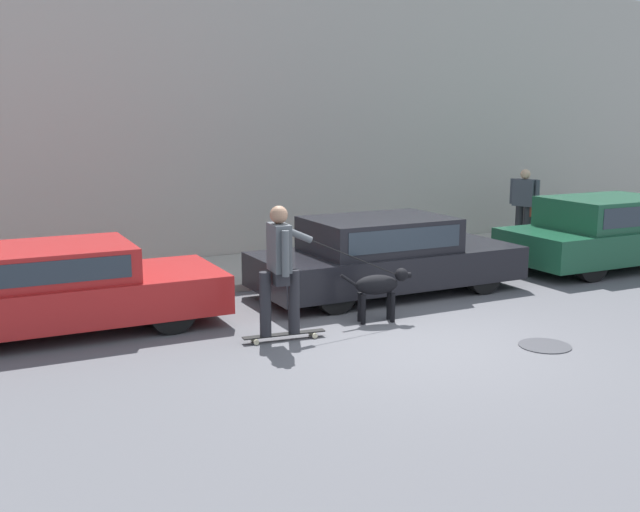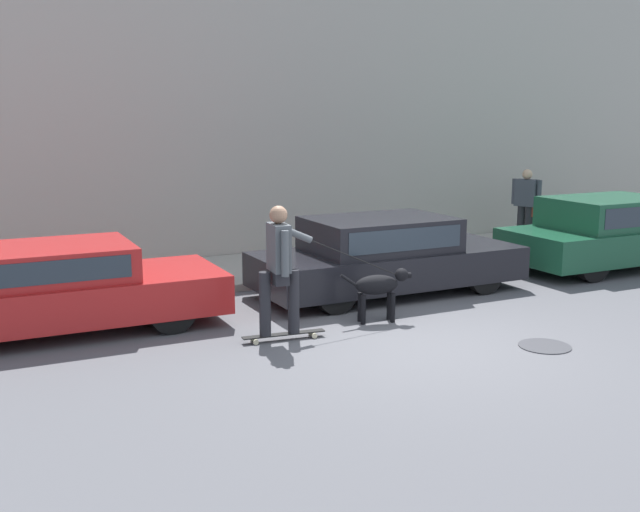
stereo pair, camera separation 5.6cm
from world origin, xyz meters
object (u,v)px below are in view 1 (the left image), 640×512
dog (379,286)px  pedestrian_with_bag (525,203)px  parked_car_2 (611,233)px  skateboarder (280,265)px  parked_car_0 (50,290)px  parked_car_1 (385,257)px

dog → pedestrian_with_bag: (5.72, 3.73, 0.47)m
parked_car_2 → skateboarder: 7.57m
parked_car_0 → pedestrian_with_bag: 10.16m
parked_car_1 → dog: bearing=-124.5°
parked_car_1 → pedestrian_with_bag: bearing=24.3°
parked_car_2 → skateboarder: skateboarder is taller
parked_car_2 → pedestrian_with_bag: pedestrian_with_bag is taller
parked_car_1 → skateboarder: 3.00m
skateboarder → pedestrian_with_bag: skateboarder is taller
dog → parked_car_2: bearing=24.9°
skateboarder → parked_car_0: bearing=152.6°
dog → parked_car_1: bearing=68.3°
skateboarder → pedestrian_with_bag: bearing=33.4°
skateboarder → pedestrian_with_bag: 8.29m
pedestrian_with_bag → parked_car_2: bearing=67.2°
parked_car_0 → parked_car_2: 9.98m
parked_car_2 → dog: (-5.82, -1.41, -0.14)m
parked_car_0 → skateboarder: size_ratio=1.85×
skateboarder → parked_car_1: bearing=38.3°
parked_car_0 → skateboarder: (2.59, -1.64, 0.41)m
parked_car_1 → parked_car_2: parked_car_2 is taller
parked_car_0 → skateboarder: bearing=-33.0°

